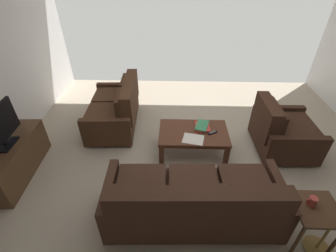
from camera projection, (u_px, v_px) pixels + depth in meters
name	position (u px, v px, depth m)	size (l,w,h in m)	color
ground_plane	(196.00, 163.00, 3.68)	(5.97, 5.82, 0.01)	tan
sofa_main	(194.00, 202.00, 2.66)	(2.01, 0.86, 0.85)	black
loveseat_near	(117.00, 109.00, 4.28)	(0.88, 1.40, 0.87)	black
coffee_table	(193.00, 135.00, 3.69)	(1.06, 0.66, 0.41)	#4C2819
end_table	(314.00, 214.00, 2.42)	(0.44, 0.44, 0.57)	#472D1C
tv_stand	(14.00, 160.00, 3.35)	(0.47, 1.25, 0.54)	#4C331E
armchair_side	(281.00, 131.00, 3.75)	(0.89, 0.94, 0.87)	black
coffee_mug	(313.00, 201.00, 2.36)	(0.10, 0.08, 0.10)	#B23F38
book_stack	(202.00, 126.00, 3.73)	(0.25, 0.33, 0.05)	#C63833
tv_remote	(213.00, 133.00, 3.61)	(0.16, 0.12, 0.02)	black
loose_magazine	(193.00, 139.00, 3.50)	(0.24, 0.30, 0.01)	silver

